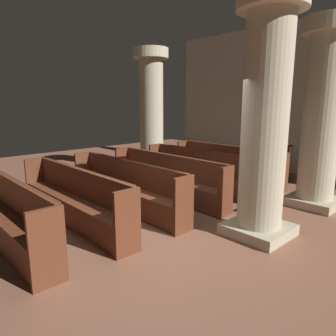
{
  "coord_description": "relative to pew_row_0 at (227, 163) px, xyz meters",
  "views": [
    {
      "loc": [
        3.9,
        -3.32,
        2.16
      ],
      "look_at": [
        -1.0,
        1.27,
        0.75
      ],
      "focal_mm": 33.39,
      "sensor_mm": 36.0,
      "label": 1
    }
  ],
  "objects": [
    {
      "name": "pew_row_1",
      "position": [
        0.0,
        -1.14,
        0.0
      ],
      "size": [
        3.41,
        0.46,
        0.98
      ],
      "color": "brown",
      "rests_on": "ground"
    },
    {
      "name": "pillar_far_side",
      "position": [
        -2.51,
        -0.6,
        1.43
      ],
      "size": [
        1.07,
        1.07,
        3.77
      ],
      "color": "tan",
      "rests_on": "ground"
    },
    {
      "name": "pew_row_5",
      "position": [
        0.0,
        -5.71,
        0.0
      ],
      "size": [
        3.41,
        0.47,
        0.98
      ],
      "color": "brown",
      "rests_on": "ground"
    },
    {
      "name": "pew_row_2",
      "position": [
        0.0,
        -2.28,
        0.0
      ],
      "size": [
        3.41,
        0.47,
        0.98
      ],
      "color": "brown",
      "rests_on": "ground"
    },
    {
      "name": "kneeler_box_red",
      "position": [
        2.04,
        -1.69,
        -0.42
      ],
      "size": [
        0.43,
        0.32,
        0.21
      ],
      "primitive_type": "cube",
      "color": "maroon",
      "rests_on": "ground"
    },
    {
      "name": "pew_row_4",
      "position": [
        0.0,
        -4.57,
        0.0
      ],
      "size": [
        3.41,
        0.46,
        0.98
      ],
      "color": "brown",
      "rests_on": "ground"
    },
    {
      "name": "pillar_aisle_side",
      "position": [
        2.56,
        -0.37,
        1.43
      ],
      "size": [
        1.07,
        1.07,
        3.77
      ],
      "color": "tan",
      "rests_on": "ground"
    },
    {
      "name": "hymn_book",
      "position": [
        -0.39,
        -3.24,
        0.48
      ],
      "size": [
        0.15,
        0.21,
        0.03
      ],
      "primitive_type": "cube",
      "color": "maroon",
      "rests_on": "pew_row_3"
    },
    {
      "name": "back_wall",
      "position": [
        1.2,
        2.38,
        1.73
      ],
      "size": [
        10.0,
        0.16,
        4.5
      ],
      "primitive_type": "cube",
      "color": "beige",
      "rests_on": "ground"
    },
    {
      "name": "ground_plane",
      "position": [
        1.2,
        -3.7,
        -0.52
      ],
      "size": [
        19.2,
        19.2,
        0.0
      ],
      "primitive_type": "plane",
      "color": "brown"
    },
    {
      "name": "pillar_aisle_rear",
      "position": [
        2.56,
        -2.58,
        1.43
      ],
      "size": [
        1.04,
        1.04,
        3.77
      ],
      "color": "tan",
      "rests_on": "ground"
    },
    {
      "name": "lectern",
      "position": [
        0.94,
        1.28,
        -0.07
      ],
      "size": [
        0.48,
        0.45,
        1.08
      ],
      "color": "#411E13",
      "rests_on": "ground"
    },
    {
      "name": "pew_row_3",
      "position": [
        0.0,
        -3.43,
        0.0
      ],
      "size": [
        3.41,
        0.46,
        0.98
      ],
      "color": "brown",
      "rests_on": "ground"
    },
    {
      "name": "pew_row_0",
      "position": [
        0.0,
        0.0,
        0.0
      ],
      "size": [
        3.41,
        0.46,
        0.98
      ],
      "color": "brown",
      "rests_on": "ground"
    }
  ]
}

